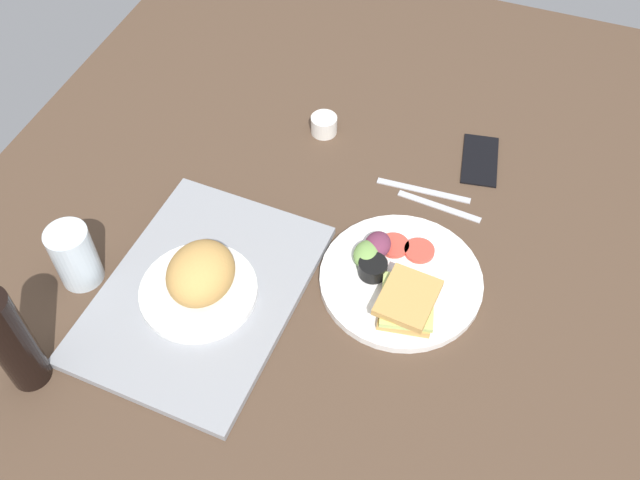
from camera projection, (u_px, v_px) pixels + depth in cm
name	position (u px, v px, depth cm)	size (l,w,h in cm)	color
ground_plane	(331.00, 271.00, 132.27)	(190.00, 150.00, 3.00)	#4C3828
serving_tray	(202.00, 293.00, 126.43)	(45.00, 33.00, 1.60)	gray
bread_plate_near	(200.00, 279.00, 122.08)	(20.73, 20.73, 10.39)	white
plate_with_salad	(398.00, 279.00, 127.21)	(29.38, 29.38, 5.40)	white
drinking_glass	(75.00, 256.00, 124.79)	(7.58, 7.58, 12.37)	silver
soda_bottle	(11.00, 341.00, 108.90)	(6.40, 6.40, 21.54)	black
espresso_cup	(324.00, 125.00, 151.71)	(5.60, 5.60, 4.00)	silver
fork	(439.00, 206.00, 139.80)	(17.00, 1.40, 0.50)	#B7B7BC
knife	(423.00, 190.00, 142.41)	(19.00, 1.40, 0.50)	#B7B7BC
cell_phone	(480.00, 159.00, 147.56)	(14.40, 7.20, 0.80)	black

